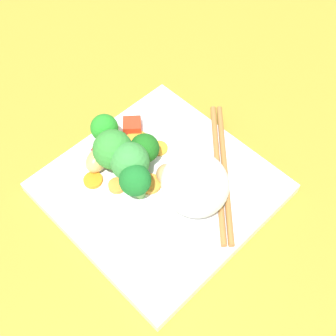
{
  "coord_description": "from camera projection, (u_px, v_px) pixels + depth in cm",
  "views": [
    {
      "loc": [
        22.28,
        22.01,
        50.36
      ],
      "look_at": [
        -1.55,
        -0.06,
        3.68
      ],
      "focal_mm": 48.48,
      "sensor_mm": 36.0,
      "label": 1
    }
  ],
  "objects": [
    {
      "name": "broccoli_floret_0",
      "position": [
        113.0,
        150.0,
        0.57
      ],
      "size": [
        5.1,
        5.1,
        6.28
      ],
      "color": "#579C44",
      "rests_on": "square_plate"
    },
    {
      "name": "rice_mound",
      "position": [
        195.0,
        184.0,
        0.53
      ],
      "size": [
        8.06,
        8.54,
        7.86
      ],
      "primitive_type": "ellipsoid",
      "rotation": [
        0.0,
        0.0,
        1.6
      ],
      "color": "white",
      "rests_on": "square_plate"
    },
    {
      "name": "carrot_slice_0",
      "position": [
        150.0,
        184.0,
        0.58
      ],
      "size": [
        4.0,
        4.0,
        0.56
      ],
      "primitive_type": "cylinder",
      "rotation": [
        0.0,
        0.0,
        3.76
      ],
      "color": "orange",
      "rests_on": "square_plate"
    },
    {
      "name": "broccoli_floret_4",
      "position": [
        106.0,
        128.0,
        0.59
      ],
      "size": [
        3.67,
        3.67,
        5.08
      ],
      "color": "#549938",
      "rests_on": "square_plate"
    },
    {
      "name": "broccoli_floret_1",
      "position": [
        144.0,
        149.0,
        0.58
      ],
      "size": [
        3.83,
        3.83,
        4.86
      ],
      "color": "#7BB651",
      "rests_on": "square_plate"
    },
    {
      "name": "square_plate",
      "position": [
        160.0,
        188.0,
        0.59
      ],
      "size": [
        26.43,
        26.43,
        1.68
      ],
      "primitive_type": "cube",
      "rotation": [
        0.0,
        0.0,
        -0.04
      ],
      "color": "white",
      "rests_on": "ground_plane"
    },
    {
      "name": "carrot_slice_4",
      "position": [
        159.0,
        148.0,
        0.61
      ],
      "size": [
        3.21,
        3.21,
        0.44
      ],
      "primitive_type": "cylinder",
      "rotation": [
        0.0,
        0.0,
        2.56
      ],
      "color": "orange",
      "rests_on": "square_plate"
    },
    {
      "name": "pepper_chunk_0",
      "position": [
        132.0,
        126.0,
        0.62
      ],
      "size": [
        3.44,
        3.44,
        1.68
      ],
      "primitive_type": "cube",
      "rotation": [
        0.0,
        0.0,
        0.8
      ],
      "color": "red",
      "rests_on": "square_plate"
    },
    {
      "name": "broccoli_floret_2",
      "position": [
        135.0,
        181.0,
        0.54
      ],
      "size": [
        3.93,
        3.93,
        5.68
      ],
      "color": "#6EA950",
      "rests_on": "square_plate"
    },
    {
      "name": "carrot_slice_1",
      "position": [
        93.0,
        180.0,
        0.58
      ],
      "size": [
        3.46,
        3.46,
        0.49
      ],
      "primitive_type": "cylinder",
      "rotation": [
        0.0,
        0.0,
        5.4
      ],
      "color": "orange",
      "rests_on": "square_plate"
    },
    {
      "name": "pepper_chunk_1",
      "position": [
        103.0,
        150.0,
        0.6
      ],
      "size": [
        2.97,
        2.63,
        2.13
      ],
      "primitive_type": "cube",
      "rotation": [
        0.0,
        0.0,
        0.37
      ],
      "color": "red",
      "rests_on": "square_plate"
    },
    {
      "name": "broccoli_floret_3",
      "position": [
        130.0,
        162.0,
        0.55
      ],
      "size": [
        4.93,
        4.93,
        6.23
      ],
      "color": "#75C15C",
      "rests_on": "square_plate"
    },
    {
      "name": "ground_plane",
      "position": [
        160.0,
        195.0,
        0.6
      ],
      "size": [
        110.0,
        110.0,
        2.0
      ],
      "primitive_type": "cube",
      "color": "olive"
    },
    {
      "name": "carrot_slice_2",
      "position": [
        137.0,
        140.0,
        0.62
      ],
      "size": [
        4.14,
        4.14,
        0.67
      ],
      "primitive_type": "cylinder",
      "rotation": [
        0.0,
        0.0,
        5.33
      ],
      "color": "orange",
      "rests_on": "square_plate"
    },
    {
      "name": "carrot_slice_3",
      "position": [
        117.0,
        186.0,
        0.57
      ],
      "size": [
        2.54,
        2.54,
        0.59
      ],
      "primitive_type": "cylinder",
      "rotation": [
        0.0,
        0.0,
        3.0
      ],
      "color": "orange",
      "rests_on": "square_plate"
    },
    {
      "name": "chicken_piece_0",
      "position": [
        164.0,
        172.0,
        0.58
      ],
      "size": [
        3.91,
        3.9,
        2.16
      ],
      "primitive_type": "ellipsoid",
      "rotation": [
        0.0,
        0.0,
        0.74
      ],
      "color": "tan",
      "rests_on": "square_plate"
    },
    {
      "name": "chopstick_pair",
      "position": [
        221.0,
        170.0,
        0.59
      ],
      "size": [
        16.87,
        15.86,
        0.76
      ],
      "rotation": [
        0.0,
        0.0,
        3.89
      ],
      "color": "#A46C35",
      "rests_on": "square_plate"
    },
    {
      "name": "chicken_piece_1",
      "position": [
        97.0,
        160.0,
        0.58
      ],
      "size": [
        4.22,
        3.5,
        2.8
      ],
      "primitive_type": "ellipsoid",
      "rotation": [
        0.0,
        0.0,
        0.27
      ],
      "color": "tan",
      "rests_on": "square_plate"
    }
  ]
}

